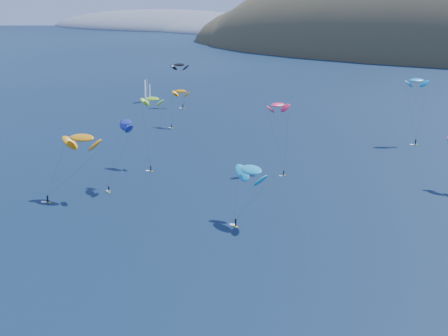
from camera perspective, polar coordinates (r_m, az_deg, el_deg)
name	(u,v)px	position (r m, az deg, el deg)	size (l,w,h in m)	color
headland	(180,30)	(964.76, -4.02, 12.47)	(460.00, 250.00, 60.00)	slate
sailboat	(147,99)	(321.70, -7.04, 6.25)	(10.52, 10.05, 12.59)	silver
kitesurfer_1	(181,91)	(259.07, -3.98, 7.02)	(7.91, 7.92, 16.72)	yellow
kitesurfer_2	(82,138)	(171.84, -12.88, 2.71)	(11.82, 13.17, 19.52)	yellow
kitesurfer_3	(152,99)	(201.03, -6.61, 6.28)	(9.56, 11.11, 23.37)	yellow
kitesurfer_4	(417,80)	(239.12, 17.22, 7.66)	(9.19, 8.29, 25.41)	yellow
kitesurfer_5	(251,170)	(150.00, 2.50, -0.17)	(12.29, 11.02, 16.08)	yellow
kitesurfer_9	(278,105)	(192.35, 4.95, 5.77)	(8.60, 9.25, 22.92)	yellow
kitesurfer_10	(126,122)	(178.91, -8.93, 4.13)	(9.39, 13.26, 21.00)	yellow
kitesurfer_12	(180,65)	(304.84, -4.08, 9.39)	(10.25, 8.72, 22.42)	yellow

